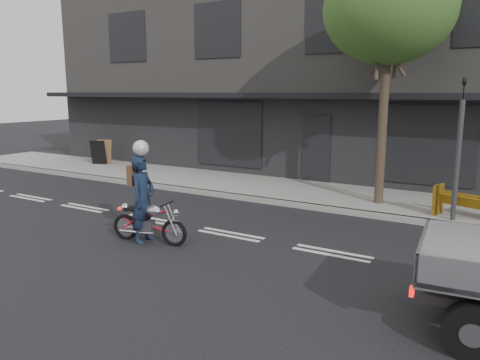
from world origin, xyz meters
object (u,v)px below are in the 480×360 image
at_px(street_tree, 389,9).
at_px(rider, 143,199).
at_px(motorcycle, 149,221).
at_px(construction_barrier, 467,204).
at_px(traffic_light_pole, 458,158).
at_px(sandwich_board, 98,152).

height_order(street_tree, rider, street_tree).
bearing_deg(motorcycle, street_tree, 48.66).
bearing_deg(construction_barrier, rider, -140.12).
bearing_deg(traffic_light_pole, construction_barrier, 29.50).
distance_m(street_tree, sandwich_board, 12.86).
distance_m(street_tree, rider, 7.90).
distance_m(construction_barrier, sandwich_board, 14.32).
relative_size(street_tree, rider, 3.60).
bearing_deg(construction_barrier, sandwich_board, 173.67).
xyz_separation_m(construction_barrier, sandwich_board, (-14.23, 1.58, 0.11)).
distance_m(motorcycle, rider, 0.49).
relative_size(construction_barrier, sandwich_board, 1.41).
bearing_deg(street_tree, sandwich_board, 175.80).
height_order(traffic_light_pole, sandwich_board, traffic_light_pole).
xyz_separation_m(motorcycle, construction_barrier, (5.66, 4.86, 0.08)).
relative_size(motorcycle, sandwich_board, 1.74).
bearing_deg(rider, traffic_light_pole, -59.58).
height_order(construction_barrier, sandwich_board, sandwich_board).
bearing_deg(motorcycle, sandwich_board, 133.19).
distance_m(motorcycle, sandwich_board, 10.72).
xyz_separation_m(traffic_light_pole, construction_barrier, (0.27, 0.15, -1.10)).
xyz_separation_m(street_tree, rider, (-3.55, -5.56, -4.34)).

